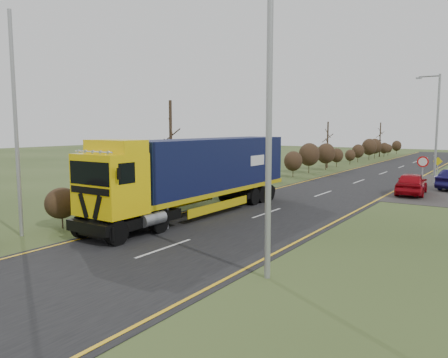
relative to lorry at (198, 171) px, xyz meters
name	(u,v)px	position (x,y,z in m)	size (l,w,h in m)	color
ground	(224,228)	(2.80, -1.82, -2.26)	(160.00, 160.00, 0.00)	#32441D
road	(312,198)	(2.80, 8.18, -2.25)	(8.00, 120.00, 0.02)	black
layby	(446,188)	(9.30, 18.18, -2.25)	(6.00, 18.00, 0.02)	#2D2A28
lane_markings	(310,198)	(2.80, 7.88, -2.23)	(7.52, 116.00, 0.01)	gold
hedgerow	(215,170)	(-3.20, 6.08, -0.64)	(2.24, 102.04, 6.05)	black
lorry	(198,171)	(0.00, 0.00, 0.00)	(2.78, 14.28, 3.98)	black
car_red_hatchback	(411,184)	(7.78, 13.14, -1.51)	(1.77, 4.39, 1.50)	#A30811
streetlight_near	(265,100)	(7.31, -6.45, 3.00)	(2.02, 0.19, 9.53)	#989A9D
streetlight_mid	(436,124)	(7.98, 20.65, 2.48)	(1.84, 0.18, 8.62)	#989A9D
left_pole	(16,126)	(-3.41, -7.64, 2.27)	(0.16, 0.16, 9.06)	#989A9D
speed_sign	(423,168)	(8.40, 13.17, -0.42)	(0.71, 0.10, 2.59)	#989A9D
warning_board	(438,166)	(7.95, 23.24, -1.06)	(0.75, 0.11, 1.95)	#989A9D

